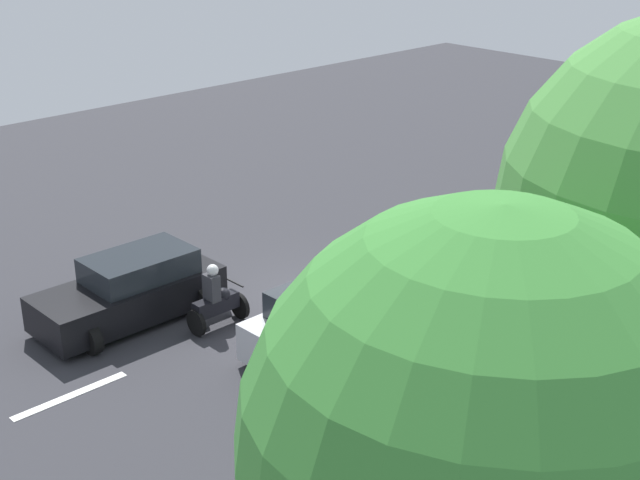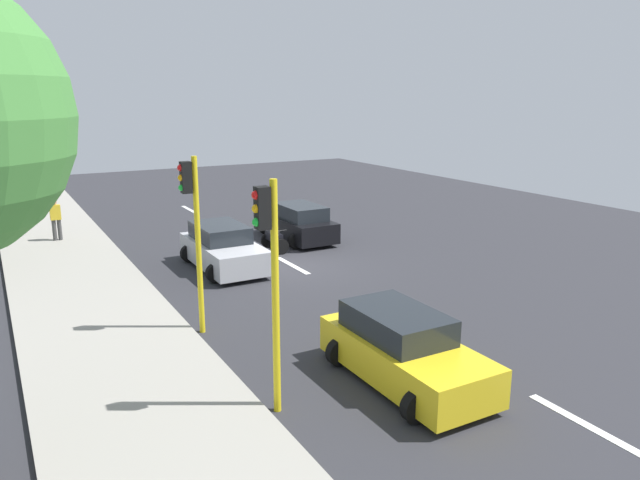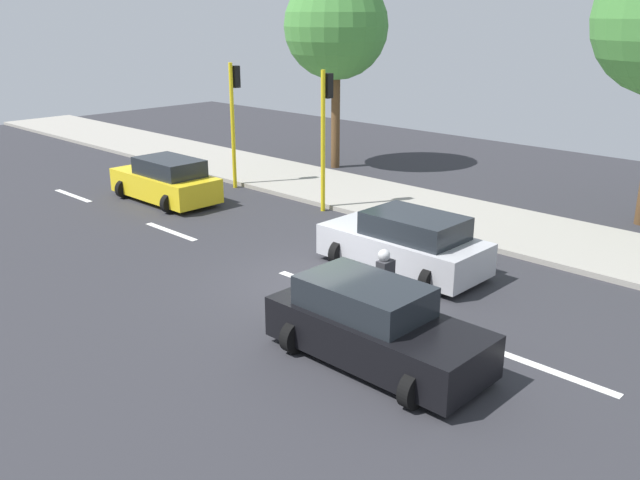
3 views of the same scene
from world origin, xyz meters
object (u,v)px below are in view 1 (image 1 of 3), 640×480
object	(u,v)px
car_silver	(340,318)
street_tree_south	(484,445)
car_yellow_cab	(581,204)
motorcycle	(217,301)
car_black	(131,290)
traffic_light_midblock	(596,191)

from	to	relation	value
car_silver	street_tree_south	world-z (taller)	street_tree_south
car_yellow_cab	motorcycle	distance (m)	11.41
car_silver	motorcycle	xyz separation A→B (m)	(-2.55, -1.28, -0.07)
car_silver	motorcycle	world-z (taller)	motorcycle
car_black	traffic_light_midblock	world-z (taller)	traffic_light_midblock
car_yellow_cab	car_black	world-z (taller)	same
car_yellow_cab	car_black	size ratio (longest dim) A/B	0.99
car_black	motorcycle	bearing A→B (deg)	35.53
street_tree_south	car_silver	bearing A→B (deg)	140.79
motorcycle	street_tree_south	xyz separation A→B (m)	(11.12, -5.71, 4.72)
car_black	motorcycle	world-z (taller)	motorcycle
car_black	car_silver	bearing A→B (deg)	30.24
car_silver	traffic_light_midblock	world-z (taller)	traffic_light_midblock
car_yellow_cab	traffic_light_midblock	world-z (taller)	traffic_light_midblock
car_black	street_tree_south	bearing A→B (deg)	-19.71
car_black	car_yellow_cab	bearing A→B (deg)	72.70
motorcycle	traffic_light_midblock	bearing A→B (deg)	51.55
motorcycle	car_black	bearing A→B (deg)	-144.47
car_yellow_cab	street_tree_south	world-z (taller)	street_tree_south
car_black	traffic_light_midblock	size ratio (longest dim) A/B	0.94
car_black	car_silver	world-z (taller)	same
traffic_light_midblock	street_tree_south	xyz separation A→B (m)	(5.95, -12.22, 2.43)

